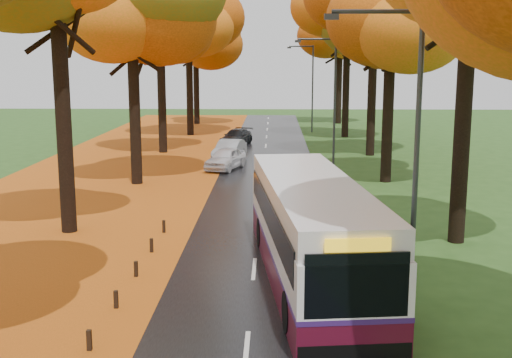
{
  "coord_description": "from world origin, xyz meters",
  "views": [
    {
      "loc": [
        0.61,
        -7.99,
        6.78
      ],
      "look_at": [
        0.0,
        14.24,
        2.6
      ],
      "focal_mm": 45.0,
      "sensor_mm": 36.0,
      "label": 1
    }
  ],
  "objects_px": {
    "streetlamp_near": "(407,143)",
    "car_silver": "(229,150)",
    "bus": "(312,228)",
    "car_white": "(226,158)",
    "streetlamp_far": "(310,81)",
    "car_dark": "(236,137)",
    "streetlamp_mid": "(331,95)"
  },
  "relations": [
    {
      "from": "streetlamp_mid",
      "to": "car_silver",
      "type": "relative_size",
      "value": 1.92
    },
    {
      "from": "streetlamp_mid",
      "to": "car_silver",
      "type": "distance_m",
      "value": 8.77
    },
    {
      "from": "streetlamp_near",
      "to": "car_white",
      "type": "xyz_separation_m",
      "value": [
        -6.3,
        23.15,
        -4.0
      ]
    },
    {
      "from": "streetlamp_mid",
      "to": "car_silver",
      "type": "bearing_deg",
      "value": 143.7
    },
    {
      "from": "streetlamp_far",
      "to": "car_dark",
      "type": "bearing_deg",
      "value": -123.62
    },
    {
      "from": "car_silver",
      "to": "car_dark",
      "type": "bearing_deg",
      "value": 100.83
    },
    {
      "from": "streetlamp_mid",
      "to": "streetlamp_near",
      "type": "bearing_deg",
      "value": -90.0
    },
    {
      "from": "streetlamp_far",
      "to": "car_silver",
      "type": "bearing_deg",
      "value": -109.92
    },
    {
      "from": "bus",
      "to": "car_silver",
      "type": "height_order",
      "value": "bus"
    },
    {
      "from": "streetlamp_mid",
      "to": "streetlamp_far",
      "type": "distance_m",
      "value": 22.0
    },
    {
      "from": "streetlamp_mid",
      "to": "car_dark",
      "type": "relative_size",
      "value": 1.89
    },
    {
      "from": "car_silver",
      "to": "streetlamp_far",
      "type": "bearing_deg",
      "value": 80.91
    },
    {
      "from": "streetlamp_near",
      "to": "streetlamp_far",
      "type": "xyz_separation_m",
      "value": [
        0.0,
        44.0,
        0.0
      ]
    },
    {
      "from": "bus",
      "to": "car_dark",
      "type": "bearing_deg",
      "value": 91.04
    },
    {
      "from": "streetlamp_near",
      "to": "car_white",
      "type": "height_order",
      "value": "streetlamp_near"
    },
    {
      "from": "streetlamp_near",
      "to": "car_dark",
      "type": "relative_size",
      "value": 1.89
    },
    {
      "from": "streetlamp_near",
      "to": "car_silver",
      "type": "xyz_separation_m",
      "value": [
        -6.3,
        26.63,
        -3.99
      ]
    },
    {
      "from": "car_dark",
      "to": "streetlamp_mid",
      "type": "bearing_deg",
      "value": -47.57
    },
    {
      "from": "car_silver",
      "to": "car_dark",
      "type": "height_order",
      "value": "car_silver"
    },
    {
      "from": "streetlamp_far",
      "to": "streetlamp_near",
      "type": "bearing_deg",
      "value": -90.0
    },
    {
      "from": "streetlamp_far",
      "to": "bus",
      "type": "distance_m",
      "value": 41.01
    },
    {
      "from": "bus",
      "to": "car_silver",
      "type": "distance_m",
      "value": 23.85
    },
    {
      "from": "streetlamp_far",
      "to": "car_white",
      "type": "height_order",
      "value": "streetlamp_far"
    },
    {
      "from": "car_white",
      "to": "car_dark",
      "type": "xyz_separation_m",
      "value": [
        0.0,
        11.38,
        -0.06
      ]
    },
    {
      "from": "streetlamp_far",
      "to": "car_white",
      "type": "distance_m",
      "value": 22.14
    },
    {
      "from": "streetlamp_mid",
      "to": "car_white",
      "type": "relative_size",
      "value": 2.02
    },
    {
      "from": "bus",
      "to": "car_dark",
      "type": "distance_m",
      "value": 31.66
    },
    {
      "from": "streetlamp_near",
      "to": "car_silver",
      "type": "height_order",
      "value": "streetlamp_near"
    },
    {
      "from": "streetlamp_near",
      "to": "car_dark",
      "type": "bearing_deg",
      "value": 100.33
    },
    {
      "from": "bus",
      "to": "car_white",
      "type": "distance_m",
      "value": 20.44
    },
    {
      "from": "streetlamp_near",
      "to": "bus",
      "type": "xyz_separation_m",
      "value": [
        -2.15,
        3.16,
        -3.06
      ]
    },
    {
      "from": "streetlamp_near",
      "to": "bus",
      "type": "relative_size",
      "value": 0.67
    }
  ]
}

